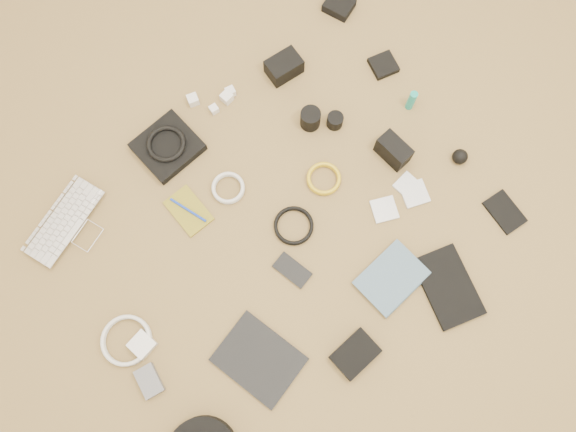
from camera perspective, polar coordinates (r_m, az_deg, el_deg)
laptop at (r=1.85m, az=-20.81°, el=-1.15°), size 0.33×0.28×0.02m
headphone_pouch at (r=1.85m, az=-12.12°, el=6.90°), size 0.20×0.19×0.03m
headphones at (r=1.83m, az=-12.28°, el=7.19°), size 0.16×0.16×0.02m
charger_a at (r=1.90m, az=-9.63°, el=11.56°), size 0.04×0.04×0.03m
charger_b at (r=1.88m, az=-7.53°, el=10.71°), size 0.03×0.03×0.02m
charger_c at (r=1.90m, az=-5.87°, el=12.44°), size 0.03×0.03×0.03m
charger_d at (r=1.89m, az=-6.24°, el=11.89°), size 0.04×0.04×0.03m
dslr_camera at (r=1.91m, az=-0.41°, el=14.92°), size 0.12×0.09×0.06m
lens_pouch at (r=2.07m, az=5.20°, el=20.52°), size 0.11×0.12×0.03m
notebook_olive at (r=1.78m, az=-10.07°, el=0.53°), size 0.10×0.15×0.01m
pen_blue at (r=1.77m, az=-10.11°, el=0.60°), size 0.05×0.13×0.01m
cable_white_a at (r=1.78m, az=-6.07°, el=2.79°), size 0.13×0.13×0.01m
lens_a at (r=1.83m, az=2.29°, el=9.86°), size 0.08×0.08×0.07m
lens_b at (r=1.84m, az=4.79°, el=9.63°), size 0.05×0.05×0.05m
card_reader at (r=1.97m, az=9.67°, el=14.87°), size 0.10×0.10×0.02m
power_brick at (r=1.73m, az=-14.60°, el=-12.52°), size 0.07×0.07×0.03m
cable_white_b at (r=1.75m, az=-16.04°, el=-12.06°), size 0.19×0.19×0.01m
cable_black at (r=1.73m, az=0.58°, el=-1.04°), size 0.16×0.16×0.01m
cable_yellow at (r=1.78m, az=3.64°, el=3.74°), size 0.14×0.14×0.01m
flash at (r=1.81m, az=10.66°, el=6.55°), size 0.07×0.11×0.08m
lens_cleaner at (r=1.89m, az=12.43°, el=11.40°), size 0.03×0.03×0.09m
battery_charger at (r=1.72m, az=-13.91°, el=-15.96°), size 0.07×0.10×0.02m
tablet at (r=1.68m, az=-2.97°, el=-14.33°), size 0.23×0.27×0.01m
phone at (r=1.71m, az=0.44°, el=-5.52°), size 0.08×0.12×0.01m
filter_case_left at (r=1.77m, az=9.75°, el=0.65°), size 0.10×0.10×0.01m
filter_case_mid at (r=1.81m, az=12.73°, el=2.23°), size 0.10×0.10×0.01m
filter_case_right at (r=1.81m, az=12.04°, el=3.03°), size 0.08×0.08×0.01m
air_blower at (r=1.87m, az=17.07°, el=5.79°), size 0.06×0.06×0.05m
drive_case at (r=1.68m, az=6.84°, el=-13.75°), size 0.13×0.10×0.03m
paperback at (r=1.73m, az=12.20°, el=-7.95°), size 0.21×0.16×0.02m
notebook_black_a at (r=1.76m, az=15.95°, el=-6.91°), size 0.20×0.26×0.02m
notebook_black_b at (r=1.87m, az=21.15°, el=0.38°), size 0.09×0.13×0.01m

